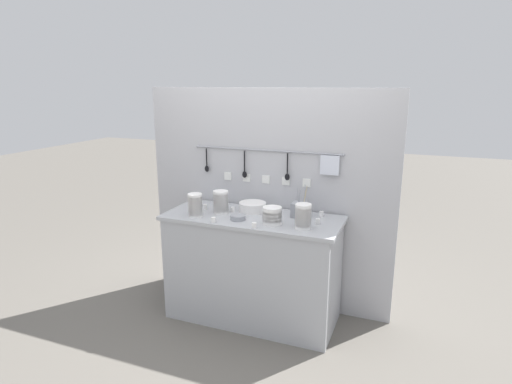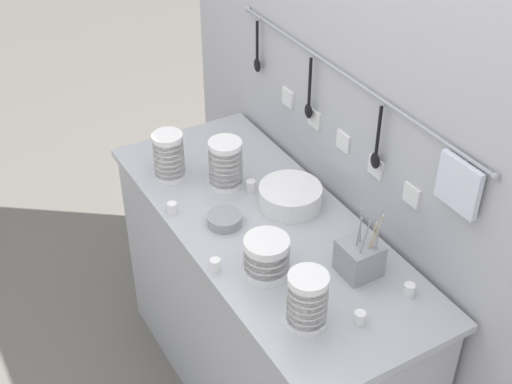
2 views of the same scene
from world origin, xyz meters
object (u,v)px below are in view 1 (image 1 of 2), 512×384
at_px(bowl_stack_back_corner, 221,202).
at_px(steel_mixing_bowl, 238,217).
at_px(bowl_stack_short_front, 195,205).
at_px(cup_by_caddy, 321,214).
at_px(cup_mid_row, 318,222).
at_px(cup_front_right, 254,225).
at_px(cup_beside_plates, 205,207).
at_px(bowl_stack_wide_centre, 303,216).
at_px(cup_back_left, 213,220).
at_px(bowl_stack_tall_left, 272,216).
at_px(plate_stack, 252,207).
at_px(cup_front_left, 233,210).
at_px(cutlery_caddy, 300,210).

height_order(bowl_stack_back_corner, steel_mixing_bowl, bowl_stack_back_corner).
relative_size(bowl_stack_short_front, cup_by_caddy, 4.53).
bearing_deg(cup_mid_row, cup_by_caddy, 95.02).
relative_size(cup_front_right, cup_beside_plates, 1.00).
distance_m(bowl_stack_wide_centre, cup_back_left, 0.72).
distance_m(bowl_stack_back_corner, cup_by_caddy, 0.86).
height_order(bowl_stack_wide_centre, cup_back_left, bowl_stack_wide_centre).
height_order(bowl_stack_tall_left, plate_stack, bowl_stack_tall_left).
height_order(cup_front_left, cup_back_left, same).
relative_size(bowl_stack_wide_centre, cup_back_left, 4.47).
bearing_deg(bowl_stack_tall_left, cup_mid_row, 20.55).
relative_size(plate_stack, cup_back_left, 5.46).
distance_m(bowl_stack_tall_left, cup_front_right, 0.18).
bearing_deg(bowl_stack_short_front, cup_front_left, 44.01).
distance_m(cutlery_caddy, cup_front_right, 0.48).
height_order(plate_stack, cup_back_left, plate_stack).
distance_m(plate_stack, cup_back_left, 0.44).
height_order(bowl_stack_short_front, cutlery_caddy, cutlery_caddy).
bearing_deg(cup_mid_row, cup_front_left, 175.63).
distance_m(bowl_stack_back_corner, bowl_stack_tall_left, 0.52).
height_order(steel_mixing_bowl, cup_by_caddy, cup_by_caddy).
distance_m(bowl_stack_tall_left, cup_by_caddy, 0.47).
xyz_separation_m(bowl_stack_wide_centre, cup_mid_row, (0.08, 0.14, -0.08)).
bearing_deg(steel_mixing_bowl, cutlery_caddy, 30.72).
bearing_deg(bowl_stack_wide_centre, cup_by_caddy, 79.59).
bearing_deg(cup_by_caddy, bowl_stack_tall_left, -133.20).
height_order(bowl_stack_short_front, plate_stack, bowl_stack_short_front).
bearing_deg(cup_back_left, plate_stack, 66.35).
xyz_separation_m(plate_stack, steel_mixing_bowl, (-0.02, -0.27, -0.02)).
distance_m(cutlery_caddy, cup_front_left, 0.58).
bearing_deg(cup_beside_plates, cup_by_caddy, 9.27).
height_order(plate_stack, steel_mixing_bowl, plate_stack).
distance_m(bowl_stack_back_corner, cup_back_left, 0.27).
bearing_deg(steel_mixing_bowl, bowl_stack_tall_left, -0.16).
xyz_separation_m(bowl_stack_tall_left, cup_front_left, (-0.43, 0.19, -0.05)).
xyz_separation_m(cup_by_caddy, cup_beside_plates, (-1.01, -0.16, 0.00)).
height_order(plate_stack, cup_beside_plates, plate_stack).
height_order(bowl_stack_tall_left, cup_front_left, bowl_stack_tall_left).
relative_size(cup_by_caddy, cup_front_right, 1.00).
xyz_separation_m(bowl_stack_wide_centre, cup_front_right, (-0.35, -0.13, -0.08)).
xyz_separation_m(steel_mixing_bowl, cup_front_right, (0.20, -0.14, 0.00)).
height_order(bowl_stack_back_corner, cup_by_caddy, bowl_stack_back_corner).
height_order(cup_front_left, cup_mid_row, same).
bearing_deg(bowl_stack_tall_left, cup_front_left, 156.56).
relative_size(bowl_stack_tall_left, cup_beside_plates, 3.51).
bearing_deg(cup_by_caddy, cutlery_caddy, -156.39).
bearing_deg(cup_beside_plates, cup_front_right, -28.10).
bearing_deg(cup_by_caddy, cup_front_left, -168.28).
height_order(bowl_stack_wide_centre, cup_by_caddy, bowl_stack_wide_centre).
bearing_deg(plate_stack, cup_beside_plates, -167.48).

